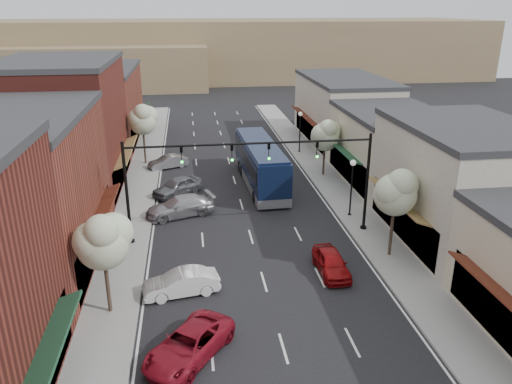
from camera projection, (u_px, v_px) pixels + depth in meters
name	position (u px, v px, depth m)	size (l,w,h in m)	color
ground	(270.00, 301.00, 26.78)	(160.00, 160.00, 0.00)	black
sidewalk_left	(139.00, 189.00, 42.85)	(2.80, 73.00, 0.15)	gray
sidewalk_right	(328.00, 180.00, 44.98)	(2.80, 73.00, 0.15)	gray
curb_left	(155.00, 188.00, 43.03)	(0.25, 73.00, 0.17)	gray
curb_right	(313.00, 181.00, 44.80)	(0.25, 73.00, 0.17)	gray
bldg_left_midnear	(12.00, 193.00, 28.91)	(10.14, 14.10, 9.40)	brown
bldg_left_midfar	(64.00, 127.00, 41.63)	(10.14, 14.10, 10.90)	maroon
bldg_left_far	(96.00, 106.00, 56.92)	(10.14, 18.10, 8.40)	brown
bldg_right_midnear	(462.00, 184.00, 32.71)	(9.14, 12.10, 7.90)	beige
bldg_right_midfar	(390.00, 147.00, 44.10)	(9.14, 12.10, 6.40)	beige
bldg_right_far	(343.00, 110.00, 56.92)	(9.14, 16.10, 7.40)	beige
hill_far	(203.00, 49.00, 108.18)	(120.00, 30.00, 12.00)	#7A6647
hill_near	(74.00, 67.00, 94.57)	(50.00, 20.00, 8.00)	#7A6647
signal_mast_right	(334.00, 169.00, 33.29)	(8.22, 0.46, 7.00)	black
signal_mast_left	(163.00, 177.00, 31.86)	(8.22, 0.46, 7.00)	black
tree_right_near	(397.00, 191.00, 29.93)	(2.85, 2.65, 5.95)	#47382B
tree_right_far	(326.00, 134.00, 44.94)	(2.85, 2.65, 5.43)	#47382B
tree_left_near	(103.00, 240.00, 24.20)	(2.85, 2.65, 5.69)	#47382B
tree_left_far	(143.00, 119.00, 48.19)	(2.85, 2.65, 6.13)	#47382B
lamp_post_near	(352.00, 179.00, 36.45)	(0.44, 0.44, 4.44)	black
lamp_post_far	(300.00, 125.00, 52.69)	(0.44, 0.44, 4.44)	black
coach_bus	(260.00, 163.00, 43.48)	(3.18, 12.53, 3.80)	#0C1732
red_hatchback	(331.00, 263.00, 29.36)	(1.61, 4.00, 1.36)	maroon
parked_car_a	(189.00, 344.00, 22.27)	(2.26, 4.89, 1.36)	maroon
parked_car_b	(181.00, 283.00, 27.18)	(1.45, 4.15, 1.37)	white
parked_car_c	(180.00, 206.00, 37.38)	(2.10, 5.16, 1.50)	#A1A1A6
parked_car_d	(177.00, 186.00, 41.53)	(1.78, 4.42, 1.51)	#595B61
parked_car_e	(168.00, 162.00, 48.42)	(1.33, 3.82, 1.26)	#939297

